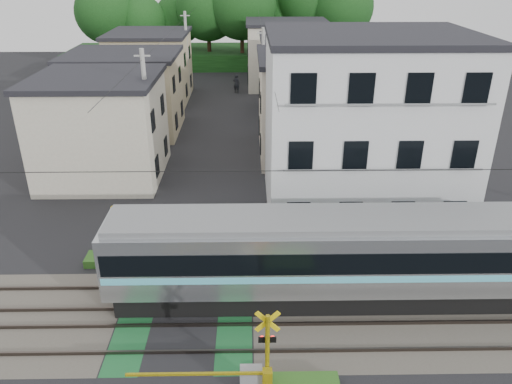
{
  "coord_description": "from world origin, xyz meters",
  "views": [
    {
      "loc": [
        2.46,
        -15.29,
        12.55
      ],
      "look_at": [
        2.79,
        5.0,
        2.97
      ],
      "focal_mm": 35.0,
      "sensor_mm": 36.0,
      "label": 1
    }
  ],
  "objects_px": {
    "commuter_train": "(337,256)",
    "crossing_signal_near": "(254,375)",
    "crossing_signal_far": "(135,252)",
    "pedestrian": "(236,84)",
    "apartment_block": "(364,125)"
  },
  "relations": [
    {
      "from": "commuter_train",
      "to": "pedestrian",
      "type": "xyz_separation_m",
      "value": [
        -4.6,
        33.84,
        -1.03
      ]
    },
    {
      "from": "commuter_train",
      "to": "apartment_block",
      "type": "relative_size",
      "value": 1.76
    },
    {
      "from": "commuter_train",
      "to": "crossing_signal_near",
      "type": "distance_m",
      "value": 6.01
    },
    {
      "from": "commuter_train",
      "to": "crossing_signal_far",
      "type": "height_order",
      "value": "commuter_train"
    },
    {
      "from": "crossing_signal_near",
      "to": "apartment_block",
      "type": "distance_m",
      "value": 14.95
    },
    {
      "from": "crossing_signal_near",
      "to": "crossing_signal_far",
      "type": "xyz_separation_m",
      "value": [
        -5.17,
        7.31,
        0.0
      ]
    },
    {
      "from": "commuter_train",
      "to": "apartment_block",
      "type": "distance_m",
      "value": 9.1
    },
    {
      "from": "apartment_block",
      "to": "pedestrian",
      "type": "distance_m",
      "value": 26.8
    },
    {
      "from": "crossing_signal_far",
      "to": "apartment_block",
      "type": "relative_size",
      "value": 0.46
    },
    {
      "from": "commuter_train",
      "to": "apartment_block",
      "type": "xyz_separation_m",
      "value": [
        2.61,
        8.29,
        2.69
      ]
    },
    {
      "from": "crossing_signal_far",
      "to": "crossing_signal_near",
      "type": "bearing_deg",
      "value": -54.71
    },
    {
      "from": "crossing_signal_far",
      "to": "pedestrian",
      "type": "xyz_separation_m",
      "value": [
        3.88,
        31.39,
        0.23
      ]
    },
    {
      "from": "crossing_signal_near",
      "to": "apartment_block",
      "type": "bearing_deg",
      "value": 65.78
    },
    {
      "from": "commuter_train",
      "to": "crossing_signal_near",
      "type": "bearing_deg",
      "value": -124.26
    },
    {
      "from": "commuter_train",
      "to": "pedestrian",
      "type": "relative_size",
      "value": 9.5
    }
  ]
}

